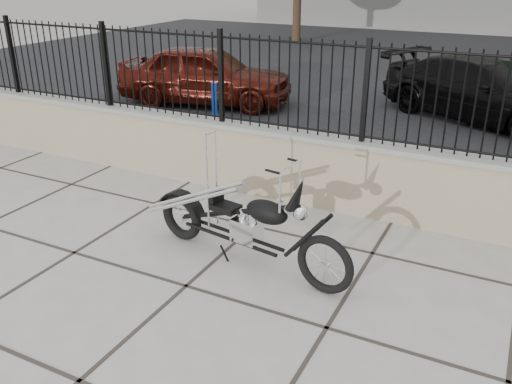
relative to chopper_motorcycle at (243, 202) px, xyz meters
The scene contains 8 objects.
ground_plane 1.03m from the chopper_motorcycle, 112.87° to the right, with size 90.00×90.00×0.00m, color #99968E.
parking_lot 11.83m from the chopper_motorcycle, 91.42° to the left, with size 30.00×30.00×0.00m, color black.
retaining_wall 1.85m from the chopper_motorcycle, 99.17° to the left, with size 14.00×0.36×0.96m, color gray.
iron_fence 2.02m from the chopper_motorcycle, 99.17° to the left, with size 14.00×0.08×1.20m, color black.
chopper_motorcycle is the anchor object (origin of this frame).
car_red 7.13m from the chopper_motorcycle, 124.79° to the left, with size 1.56×3.87×1.32m, color #451109.
car_black 7.41m from the chopper_motorcycle, 77.16° to the left, with size 1.73×4.26×1.24m, color black.
bollard_a 5.16m from the chopper_motorcycle, 124.20° to the left, with size 0.11×0.11×0.89m, color blue.
Camera 1 is at (2.72, -3.83, 3.03)m, focal length 38.00 mm.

